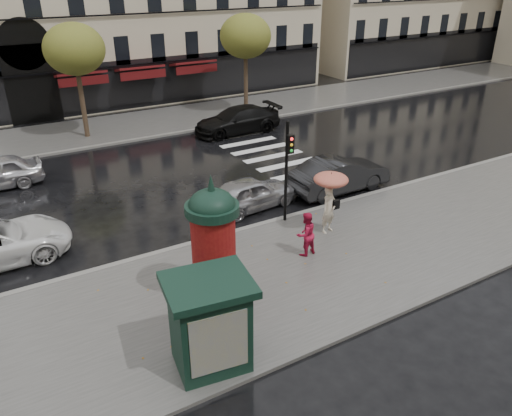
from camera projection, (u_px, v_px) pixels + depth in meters
ground at (274, 271)px, 17.16m from camera, size 160.00×160.00×0.00m
near_sidewalk at (282, 276)px, 16.75m from camera, size 90.00×7.00×0.12m
far_sidewalk at (116, 128)px, 31.85m from camera, size 90.00×6.00×0.12m
near_kerb at (233, 232)px, 19.46m from camera, size 90.00×0.25×0.14m
far_kerb at (130, 141)px, 29.53m from camera, size 90.00×0.25×0.14m
zebra_crossing at (273, 156)px, 27.32m from camera, size 3.60×11.75×0.01m
tree_far_left at (74, 50)px, 27.92m from camera, size 3.40×3.40×6.64m
tree_far_right at (245, 37)px, 32.91m from camera, size 3.40×3.40×6.64m
woman_umbrella at (330, 193)px, 18.71m from camera, size 1.30×1.30×2.50m
woman_red at (306, 234)px, 17.56m from camera, size 0.86×0.70×1.64m
man_burgundy at (215, 222)px, 18.09m from camera, size 1.01×0.75×1.87m
morris_column at (214, 244)px, 14.60m from camera, size 1.56×1.56×4.21m
traffic_light at (288, 163)px, 19.14m from camera, size 0.27×0.39×4.13m
newsstand at (210, 322)px, 12.47m from camera, size 2.35×2.06×2.55m
car_silver at (251, 193)px, 21.24m from camera, size 4.26×2.02×1.40m
car_darkgrey at (339, 175)px, 22.85m from camera, size 4.91×1.81×1.61m
car_black at (237, 120)px, 30.82m from camera, size 5.48×2.27×1.59m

